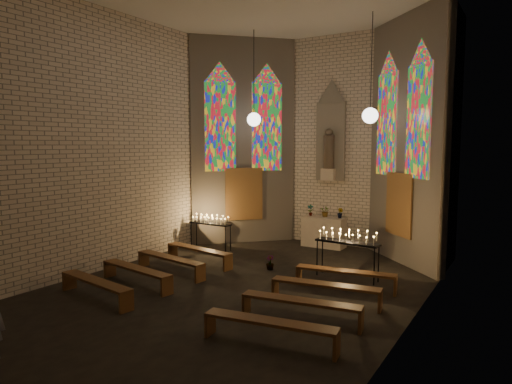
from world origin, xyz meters
TOP-DOWN VIEW (x-y plane):
  - floor at (0.00, 0.00)m, footprint 12.00×12.00m
  - room at (-0.00, 3.37)m, footprint 8.22×12.43m
  - altar at (0.00, 5.45)m, footprint 1.40×0.60m
  - flower_vase_left at (-0.51, 5.47)m, footprint 0.23×0.19m
  - flower_vase_center at (0.02, 5.53)m, footprint 0.41×0.38m
  - flower_vase_right at (0.55, 5.50)m, footprint 0.23×0.21m
  - aisle_flower_pot at (-0.14, 2.08)m, footprint 0.24×0.24m
  - votive_stand_left at (-3.00, 3.19)m, footprint 1.47×0.35m
  - votive_stand_right at (1.94, 2.38)m, footprint 1.65×0.47m
  - pew_left_0 at (-2.20, 1.57)m, footprint 2.37×0.67m
  - pew_right_0 at (2.20, 1.57)m, footprint 2.37×0.67m
  - pew_left_1 at (-2.20, 0.37)m, footprint 2.37×0.67m
  - pew_right_1 at (2.20, 0.37)m, footprint 2.37×0.67m
  - pew_left_2 at (-2.20, -0.83)m, footprint 2.37×0.67m
  - pew_right_2 at (2.20, -0.83)m, footprint 2.37×0.67m
  - pew_left_3 at (-2.20, -2.03)m, footprint 2.37×0.67m
  - pew_right_3 at (2.20, -2.03)m, footprint 2.37×0.67m

SIDE VIEW (x-z plane):
  - floor at x=0.00m, z-range 0.00..0.00m
  - aisle_flower_pot at x=-0.14m, z-range 0.00..0.39m
  - pew_left_0 at x=-2.20m, z-range 0.14..0.59m
  - pew_right_0 at x=2.20m, z-range 0.14..0.59m
  - pew_left_1 at x=-2.20m, z-range 0.14..0.59m
  - pew_right_1 at x=2.20m, z-range 0.14..0.59m
  - pew_left_2 at x=-2.20m, z-range 0.14..0.59m
  - pew_right_2 at x=2.20m, z-range 0.14..0.59m
  - pew_left_3 at x=-2.20m, z-range 0.14..0.59m
  - pew_right_3 at x=2.20m, z-range 0.14..0.59m
  - altar at x=0.00m, z-range 0.00..1.00m
  - votive_stand_left at x=-3.00m, z-range 0.39..1.47m
  - votive_stand_right at x=1.94m, z-range 0.43..1.63m
  - flower_vase_right at x=0.55m, z-range 1.00..1.35m
  - flower_vase_center at x=0.02m, z-range 1.00..1.38m
  - flower_vase_left at x=-0.51m, z-range 1.00..1.38m
  - room at x=0.00m, z-range 0.21..7.22m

